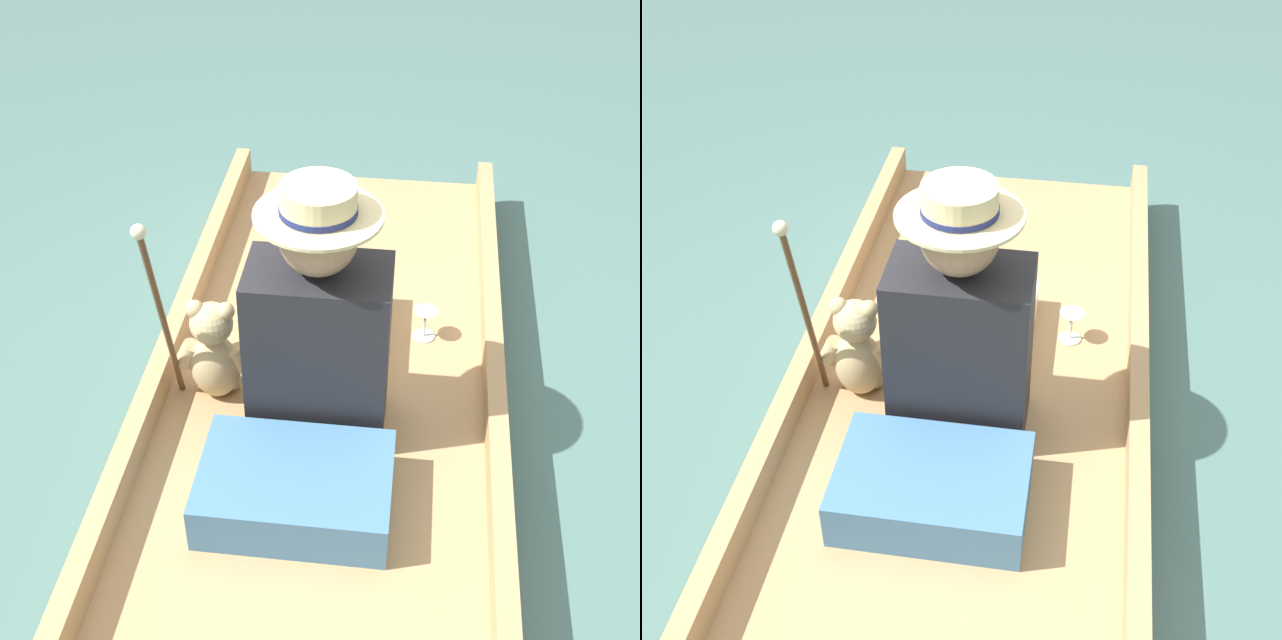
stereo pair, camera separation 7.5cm
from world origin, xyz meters
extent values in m
plane|color=#476B66|center=(0.00, 0.00, 0.00)|extent=(16.00, 16.00, 0.00)
cube|color=tan|center=(0.00, 0.00, 0.05)|extent=(1.15, 2.77, 0.10)
cube|color=tan|center=(-0.54, 0.00, 0.16)|extent=(0.06, 2.77, 0.11)
cube|color=tan|center=(0.54, 0.00, 0.16)|extent=(0.06, 2.77, 0.11)
cube|color=teal|center=(-0.03, -0.55, 0.18)|extent=(0.54, 0.38, 0.15)
cube|color=white|center=(-0.01, 0.19, 0.16)|extent=(0.37, 0.52, 0.11)
cube|color=#232328|center=(-0.01, -0.20, 0.39)|extent=(0.42, 0.25, 0.59)
cube|color=beige|center=(-0.01, -0.07, 0.44)|extent=(0.04, 0.01, 0.32)
cube|color=white|center=(-0.12, -0.07, 0.47)|extent=(0.02, 0.01, 0.35)
cube|color=white|center=(0.11, -0.07, 0.47)|extent=(0.02, 0.01, 0.35)
sphere|color=tan|center=(-0.01, -0.20, 0.80)|extent=(0.22, 0.22, 0.22)
cylinder|color=beige|center=(-0.01, -0.20, 0.87)|extent=(0.35, 0.35, 0.01)
cylinder|color=beige|center=(-0.01, -0.20, 0.91)|extent=(0.21, 0.21, 0.08)
cylinder|color=navy|center=(-0.01, -0.20, 0.88)|extent=(0.21, 0.21, 0.02)
ellipsoid|color=tan|center=(-0.35, -0.11, 0.22)|extent=(0.16, 0.13, 0.24)
sphere|color=tan|center=(-0.35, -0.11, 0.40)|extent=(0.14, 0.14, 0.14)
sphere|color=tan|center=(-0.35, -0.05, 0.38)|extent=(0.05, 0.05, 0.05)
sphere|color=tan|center=(-0.40, -0.11, 0.45)|extent=(0.06, 0.06, 0.06)
sphere|color=tan|center=(-0.30, -0.11, 0.45)|extent=(0.06, 0.06, 0.06)
cylinder|color=tan|center=(-0.44, -0.11, 0.26)|extent=(0.09, 0.06, 0.10)
cylinder|color=tan|center=(-0.27, -0.11, 0.26)|extent=(0.09, 0.06, 0.10)
sphere|color=tan|center=(-0.40, -0.08, 0.13)|extent=(0.07, 0.07, 0.07)
sphere|color=tan|center=(-0.31, -0.08, 0.13)|extent=(0.07, 0.07, 0.07)
cylinder|color=silver|center=(0.31, 0.27, 0.11)|extent=(0.08, 0.08, 0.01)
cylinder|color=silver|center=(0.31, 0.27, 0.14)|extent=(0.01, 0.01, 0.07)
cone|color=silver|center=(0.31, 0.27, 0.20)|extent=(0.09, 0.09, 0.04)
cylinder|color=brown|center=(-0.47, -0.20, 0.47)|extent=(0.02, 0.21, 0.74)
sphere|color=beige|center=(-0.47, -0.30, 0.84)|extent=(0.04, 0.04, 0.04)
camera|label=1|loc=(0.24, -2.21, 2.11)|focal=50.00mm
camera|label=2|loc=(0.32, -2.20, 2.11)|focal=50.00mm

